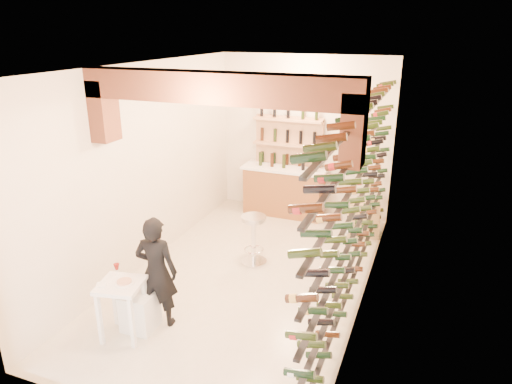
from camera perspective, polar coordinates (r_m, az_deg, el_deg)
ground at (r=7.39m, az=-0.86°, el=-10.28°), size 6.00×6.00×0.00m
room_shell at (r=6.33m, az=-1.86°, el=6.53°), size 3.52×6.02×3.21m
wine_rack at (r=6.36m, az=11.95°, el=-0.43°), size 0.32×5.70×2.56m
back_counter at (r=9.53m, az=3.46°, el=0.30°), size 1.70×0.62×1.29m
back_shelving at (r=9.56m, az=3.98°, el=4.34°), size 1.40×0.31×2.73m
tasting_table at (r=6.04m, az=-16.23°, el=-11.79°), size 0.61×0.61×0.91m
white_stool at (r=6.32m, az=-14.08°, el=-13.96°), size 0.42×0.42×0.50m
person at (r=6.11m, az=-12.12°, el=-9.57°), size 0.60×0.44×1.50m
chrome_barstool at (r=7.57m, az=-0.29°, el=-5.43°), size 0.43×0.43×0.83m
crate_lower at (r=8.91m, az=12.97°, el=-4.12°), size 0.65×0.52×0.34m
crate_upper at (r=8.79m, az=13.13°, el=-2.14°), size 0.61×0.47×0.32m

